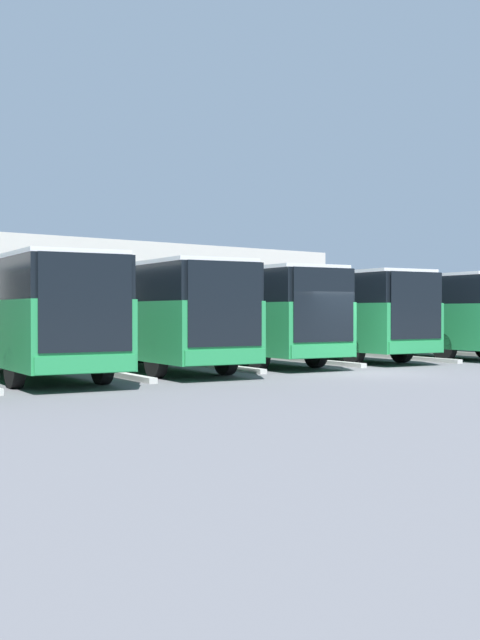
{
  "coord_description": "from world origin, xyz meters",
  "views": [
    {
      "loc": [
        18.3,
        16.8,
        1.89
      ],
      "look_at": [
        0.38,
        -5.29,
        1.58
      ],
      "focal_mm": 45.0,
      "sensor_mm": 36.0,
      "label": 1
    }
  ],
  "objects": [
    {
      "name": "ground_plane",
      "position": [
        0.0,
        0.0,
        0.0
      ],
      "size": [
        600.0,
        600.0,
        0.0
      ],
      "primitive_type": "plane",
      "color": "#5B5B60"
    },
    {
      "name": "bus_0",
      "position": [
        -12.94,
        -5.41,
        1.87
      ],
      "size": [
        4.19,
        10.89,
        3.36
      ],
      "rotation": [
        0.0,
        0.0,
        -0.16
      ],
      "color": "#238447",
      "rests_on": "ground_plane"
    },
    {
      "name": "curb_divider_0",
      "position": [
        -10.78,
        -3.84,
        0.07
      ],
      "size": [
        1.16,
        5.81,
        0.15
      ],
      "primitive_type": "cube",
      "rotation": [
        0.0,
        0.0,
        -0.16
      ],
      "color": "#B2B2AD",
      "rests_on": "ground_plane"
    },
    {
      "name": "bus_1",
      "position": [
        -8.62,
        -5.03,
        1.87
      ],
      "size": [
        4.19,
        10.89,
        3.36
      ],
      "rotation": [
        0.0,
        0.0,
        -0.16
      ],
      "color": "#238447",
      "rests_on": "ground_plane"
    },
    {
      "name": "curb_divider_1",
      "position": [
        -6.47,
        -3.46,
        0.07
      ],
      "size": [
        1.16,
        5.81,
        0.15
      ],
      "primitive_type": "cube",
      "rotation": [
        0.0,
        0.0,
        -0.16
      ],
      "color": "#B2B2AD",
      "rests_on": "ground_plane"
    },
    {
      "name": "bus_2",
      "position": [
        -4.31,
        -5.75,
        1.87
      ],
      "size": [
        4.19,
        10.89,
        3.36
      ],
      "rotation": [
        0.0,
        0.0,
        -0.16
      ],
      "color": "#238447",
      "rests_on": "ground_plane"
    },
    {
      "name": "curb_divider_2",
      "position": [
        -2.16,
        -4.18,
        0.07
      ],
      "size": [
        1.16,
        5.81,
        0.15
      ],
      "primitive_type": "cube",
      "rotation": [
        0.0,
        0.0,
        -0.16
      ],
      "color": "#B2B2AD",
      "rests_on": "ground_plane"
    },
    {
      "name": "bus_3",
      "position": [
        0.0,
        -5.86,
        1.87
      ],
      "size": [
        4.19,
        10.89,
        3.36
      ],
      "rotation": [
        0.0,
        0.0,
        -0.16
      ],
      "color": "#238447",
      "rests_on": "ground_plane"
    },
    {
      "name": "curb_divider_3",
      "position": [
        2.16,
        -4.29,
        0.07
      ],
      "size": [
        1.16,
        5.81,
        0.15
      ],
      "primitive_type": "cube",
      "rotation": [
        0.0,
        0.0,
        -0.16
      ],
      "color": "#B2B2AD",
      "rests_on": "ground_plane"
    },
    {
      "name": "bus_4",
      "position": [
        4.32,
        -5.25,
        1.87
      ],
      "size": [
        4.19,
        10.89,
        3.36
      ],
      "rotation": [
        0.0,
        0.0,
        -0.16
      ],
      "color": "#238447",
      "rests_on": "ground_plane"
    },
    {
      "name": "curb_divider_4",
      "position": [
        6.47,
        -3.68,
        0.07
      ],
      "size": [
        1.16,
        5.81,
        0.15
      ],
      "primitive_type": "cube",
      "rotation": [
        0.0,
        0.0,
        -0.16
      ],
      "color": "#B2B2AD",
      "rests_on": "ground_plane"
    },
    {
      "name": "bus_5",
      "position": [
        8.63,
        -4.92,
        1.87
      ],
      "size": [
        4.19,
        10.89,
        3.36
      ],
      "rotation": [
        0.0,
        0.0,
        -0.16
      ],
      "color": "#238447",
      "rests_on": "ground_plane"
    },
    {
      "name": "station_building",
      "position": [
        0.0,
        -23.17,
        2.83
      ],
      "size": [
        35.25,
        11.26,
        5.57
      ],
      "color": "beige",
      "rests_on": "ground_plane"
    }
  ]
}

